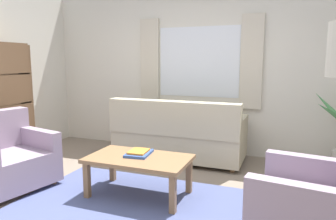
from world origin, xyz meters
TOP-DOWN VIEW (x-y plane):
  - ground_plane at (0.00, 0.00)m, footprint 6.24×6.24m
  - wall_back at (0.00, 2.26)m, footprint 5.32×0.12m
  - window_with_curtains at (0.00, 2.18)m, footprint 1.98×0.07m
  - area_rug at (0.00, 0.00)m, footprint 2.50×1.66m
  - couch at (-0.13, 1.60)m, footprint 1.90×0.82m
  - armchair_left at (-1.64, -0.08)m, footprint 0.98×1.00m
  - armchair_right at (1.62, -0.12)m, footprint 0.93×0.95m
  - coffee_table at (-0.11, 0.26)m, footprint 1.10×0.64m
  - book_stack_on_table at (-0.15, 0.34)m, footprint 0.28×0.35m
  - bookshelf at (-2.35, 0.54)m, footprint 0.30×0.94m

SIDE VIEW (x-z plane):
  - ground_plane at x=0.00m, z-range 0.00..0.00m
  - area_rug at x=0.00m, z-range 0.00..0.01m
  - armchair_left at x=-1.64m, z-range -0.09..0.79m
  - armchair_right at x=1.62m, z-range -0.09..0.79m
  - couch at x=-0.13m, z-range -0.09..0.83m
  - coffee_table at x=-0.11m, z-range 0.16..0.60m
  - book_stack_on_table at x=-0.15m, z-range 0.44..0.48m
  - bookshelf at x=-2.35m, z-range -0.08..1.64m
  - wall_back at x=0.00m, z-range 0.00..2.60m
  - window_with_curtains at x=0.00m, z-range 0.75..2.15m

